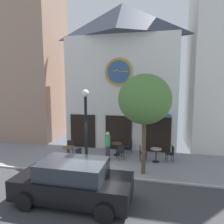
{
  "coord_description": "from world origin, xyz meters",
  "views": [
    {
      "loc": [
        2.82,
        -8.68,
        4.27
      ],
      "look_at": [
        0.53,
        2.15,
        2.82
      ],
      "focal_mm": 32.08,
      "sensor_mm": 36.0,
      "label": 1
    }
  ],
  "objects": [
    {
      "name": "pedestrian_green",
      "position": [
        0.27,
        2.19,
        0.86
      ],
      "size": [
        0.43,
        0.43,
        1.67
      ],
      "color": "#2D2D38",
      "rests_on": "ground_plane"
    },
    {
      "name": "parked_car_black",
      "position": [
        -0.03,
        -2.14,
        0.76
      ],
      "size": [
        4.32,
        2.05,
        1.55
      ],
      "color": "black",
      "rests_on": "ground_plane"
    },
    {
      "name": "cafe_chair_by_entrance",
      "position": [
        2.21,
        2.41,
        0.53
      ],
      "size": [
        0.45,
        0.45,
        0.9
      ],
      "color": "black",
      "rests_on": "ground_plane"
    },
    {
      "name": "cafe_chair_facing_street",
      "position": [
        -2.21,
        2.57,
        0.53
      ],
      "size": [
        0.51,
        0.51,
        0.9
      ],
      "color": "black",
      "rests_on": "ground_plane"
    },
    {
      "name": "cafe_chair_near_tree",
      "position": [
        3.83,
        2.68,
        0.53
      ],
      "size": [
        0.46,
        0.46,
        0.9
      ],
      "color": "black",
      "rests_on": "ground_plane"
    },
    {
      "name": "clock_building",
      "position": [
        0.53,
        5.5,
        5.1
      ],
      "size": [
        7.56,
        3.7,
        9.83
      ],
      "color": "silver",
      "rests_on": "ground_plane"
    },
    {
      "name": "ground_plane",
      "position": [
        0.0,
        -1.03,
        -0.02
      ],
      "size": [
        26.47,
        10.69,
        0.13
      ],
      "color": "gray"
    },
    {
      "name": "cafe_chair_right_end",
      "position": [
        1.0,
        2.33,
        0.53
      ],
      "size": [
        0.55,
        0.55,
        0.9
      ],
      "color": "black",
      "rests_on": "ground_plane"
    },
    {
      "name": "cafe_chair_facing_wall",
      "position": [
        -1.22,
        1.28,
        0.53
      ],
      "size": [
        0.56,
        0.56,
        0.9
      ],
      "color": "black",
      "rests_on": "ground_plane"
    },
    {
      "name": "street_lamp",
      "position": [
        -0.5,
        0.68,
        2.08
      ],
      "size": [
        0.36,
        0.36,
        4.1
      ],
      "color": "black",
      "rests_on": "ground_plane"
    },
    {
      "name": "cafe_table_rightmost",
      "position": [
        3.0,
        2.46,
        0.5
      ],
      "size": [
        0.61,
        0.61,
        0.77
      ],
      "color": "black",
      "rests_on": "ground_plane"
    },
    {
      "name": "neighbor_building_left",
      "position": [
        -7.59,
        6.35,
        6.45
      ],
      "size": [
        5.59,
        4.11,
        12.9
      ],
      "color": "#9E7A66",
      "rests_on": "ground_plane"
    },
    {
      "name": "cafe_table_near_door",
      "position": [
        -1.94,
        1.76,
        0.54
      ],
      "size": [
        0.72,
        0.72,
        0.76
      ],
      "color": "black",
      "rests_on": "ground_plane"
    },
    {
      "name": "cafe_chair_outer",
      "position": [
        1.33,
        3.66,
        0.53
      ],
      "size": [
        0.56,
        0.56,
        0.9
      ],
      "color": "black",
      "rests_on": "ground_plane"
    },
    {
      "name": "street_tree",
      "position": [
        2.38,
        0.79,
        3.63
      ],
      "size": [
        2.5,
        2.25,
        4.84
      ],
      "color": "brown",
      "rests_on": "ground_plane"
    },
    {
      "name": "cafe_table_center",
      "position": [
        0.64,
        3.11,
        0.52
      ],
      "size": [
        0.66,
        0.66,
        0.76
      ],
      "color": "black",
      "rests_on": "ground_plane"
    }
  ]
}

